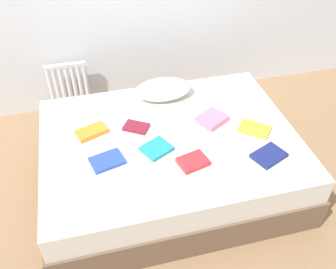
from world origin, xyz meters
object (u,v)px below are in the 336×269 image
textbook_blue (107,161)px  textbook_navy (269,155)px  pillow (163,89)px  bed (169,160)px  textbook_teal (157,149)px  textbook_yellow (254,129)px  textbook_maroon (136,127)px  radiator (69,85)px  textbook_orange (91,132)px  textbook_red (193,162)px  textbook_pink (212,119)px

textbook_blue → textbook_navy: (1.15, -0.23, 0.00)m
pillow → textbook_blue: bearing=-129.9°
textbook_navy → bed: bearing=125.8°
textbook_teal → textbook_yellow: bearing=-23.9°
textbook_blue → textbook_maroon: textbook_blue is taller
radiator → textbook_orange: bearing=-81.2°
textbook_yellow → radiator: bearing=178.6°
textbook_red → textbook_yellow: bearing=8.2°
textbook_pink → textbook_maroon: bearing=144.2°
textbook_blue → textbook_pink: size_ratio=1.07×
bed → pillow: bearing=81.5°
textbook_blue → pillow: bearing=35.7°
textbook_navy → textbook_pink: textbook_pink is taller
textbook_pink → textbook_navy: bearing=-91.0°
textbook_orange → textbook_red: bearing=-57.8°
textbook_maroon → pillow: bearing=81.9°
textbook_navy → textbook_yellow: (0.03, 0.31, -0.00)m
bed → textbook_maroon: size_ratio=10.48×
radiator → textbook_yellow: bearing=-42.3°
bed → textbook_orange: 0.67m
bed → textbook_teal: bearing=-136.9°
radiator → textbook_navy: bearing=-49.0°
textbook_yellow → textbook_maroon: bearing=-154.6°
textbook_navy → textbook_maroon: 1.04m
textbook_navy → textbook_maroon: (-0.88, 0.56, -0.00)m
pillow → textbook_red: (0.01, -0.86, -0.06)m
bed → textbook_navy: size_ratio=8.56×
bed → textbook_yellow: textbook_yellow is taller
textbook_orange → textbook_red: (0.67, -0.51, -0.00)m
textbook_pink → textbook_yellow: textbook_pink is taller
textbook_pink → textbook_red: bearing=-154.1°
bed → pillow: size_ratio=4.05×
textbook_teal → textbook_yellow: size_ratio=0.86×
bed → textbook_yellow: size_ratio=8.50×
pillow → textbook_orange: 0.75m
bed → textbook_maroon: 0.39m
bed → textbook_pink: size_ratio=9.37×
radiator → textbook_navy: radiator is taller
textbook_blue → textbook_teal: (0.37, 0.04, 0.00)m
bed → textbook_blue: textbook_blue is taller
pillow → textbook_navy: (0.56, -0.93, -0.06)m
textbook_yellow → textbook_teal: bearing=-136.3°
pillow → textbook_orange: (-0.66, -0.36, -0.05)m
bed → textbook_navy: (0.64, -0.39, 0.27)m
textbook_red → textbook_teal: bearing=123.8°
textbook_red → textbook_pink: 0.51m
textbook_red → pillow: bearing=76.5°
bed → radiator: bearing=121.6°
textbook_navy → textbook_maroon: size_ratio=1.22×
textbook_orange → radiator: bearing=78.0°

